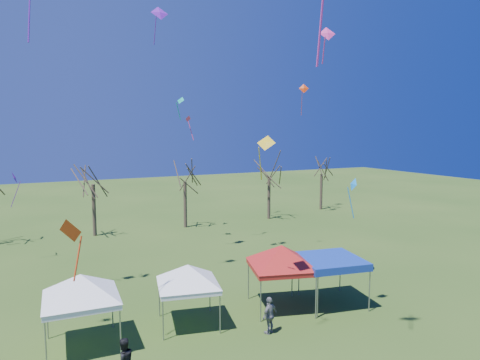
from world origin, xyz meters
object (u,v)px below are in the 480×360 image
(tree_2, at_px, (92,166))
(tent_white_mid, at_px, (188,269))
(tree_4, at_px, (269,162))
(tree_5, at_px, (322,162))
(tree_3, at_px, (185,165))
(tent_white_west, at_px, (80,279))
(tent_blue, at_px, (330,261))
(tent_red, at_px, (282,249))
(person_grey, at_px, (270,315))

(tree_2, bearing_deg, tent_white_mid, -85.36)
(tree_2, height_order, tree_4, tree_2)
(tree_5, bearing_deg, tree_3, -173.48)
(tree_3, bearing_deg, tent_white_west, -119.74)
(tree_5, bearing_deg, tree_2, -176.30)
(tree_5, distance_m, tent_white_mid, 33.14)
(tree_4, height_order, tent_white_mid, tree_4)
(tent_white_west, bearing_deg, tree_4, 44.03)
(tent_blue, bearing_deg, tree_4, 68.35)
(tree_4, bearing_deg, tent_red, -118.28)
(tree_3, distance_m, tree_4, 9.32)
(tree_5, distance_m, tent_red, 29.73)
(tree_3, height_order, tent_white_mid, tree_3)
(tree_3, xyz_separation_m, tree_5, (17.69, 2.02, -0.35))
(tent_white_west, bearing_deg, tent_blue, -4.00)
(tree_4, xyz_separation_m, tent_red, (-10.96, -20.38, -2.89))
(tent_white_west, xyz_separation_m, tent_blue, (12.52, -0.88, -0.69))
(tent_white_mid, relative_size, tent_red, 0.90)
(person_grey, bearing_deg, tree_5, -156.41)
(tent_red, bearing_deg, person_grey, -131.67)
(tree_3, bearing_deg, tent_blue, -87.40)
(tree_5, relative_size, tent_blue, 1.98)
(tree_4, bearing_deg, tent_blue, -111.65)
(tent_blue, bearing_deg, tree_2, 113.58)
(tree_4, bearing_deg, person_grey, -119.81)
(tree_4, bearing_deg, tent_white_mid, -128.56)
(tent_white_west, bearing_deg, tent_white_mid, 0.62)
(tree_2, relative_size, tree_4, 1.04)
(tree_2, distance_m, tree_4, 17.73)
(tree_2, relative_size, person_grey, 4.71)
(tent_white_mid, height_order, tent_red, tent_red)
(person_grey, bearing_deg, tent_red, -157.26)
(tree_3, xyz_separation_m, tent_white_mid, (-6.73, -20.19, -3.29))
(tent_white_mid, xyz_separation_m, tent_red, (5.09, -0.24, 0.37))
(tree_3, xyz_separation_m, person_grey, (-3.65, -22.68, -5.21))
(tree_5, height_order, tent_white_west, tree_5)
(person_grey, bearing_deg, tree_2, -103.92)
(tree_4, height_order, tent_blue, tree_4)
(tree_5, bearing_deg, tree_4, -166.15)
(tree_2, distance_m, tent_white_west, 21.06)
(tent_red, relative_size, person_grey, 2.47)
(tree_4, height_order, tree_5, tree_4)
(tent_white_west, distance_m, tent_blue, 12.57)
(tree_2, xyz_separation_m, tent_blue, (9.36, -21.45, -3.94))
(tree_3, xyz_separation_m, tent_blue, (0.96, -21.11, -3.73))
(tent_white_mid, bearing_deg, tent_white_west, -179.38)
(tree_5, xyz_separation_m, tent_white_west, (-29.25, -22.26, -2.68))
(tent_blue, bearing_deg, tree_3, 92.60)
(tent_white_west, bearing_deg, tree_5, 37.27)
(tree_4, bearing_deg, tree_2, 178.78)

